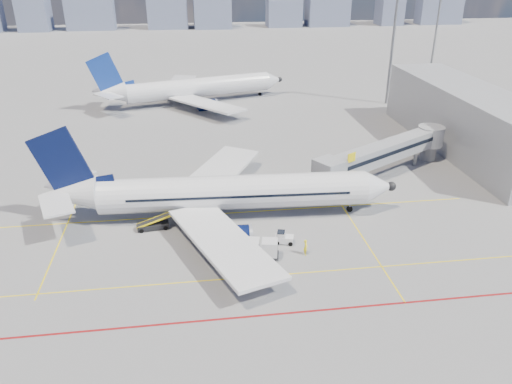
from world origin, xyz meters
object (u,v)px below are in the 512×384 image
Objects in this scene: main_aircraft at (219,193)px; baggage_tug at (283,238)px; belt_loader at (154,225)px; second_aircraft at (191,88)px; cargo_dolly at (261,248)px; ramp_worker at (306,247)px.

main_aircraft is 18.78× the size of baggage_tug.
belt_loader reaches higher than baggage_tug.
cargo_dolly is (5.87, -63.55, -2.07)m from second_aircraft.
ramp_worker is at bearing -38.01° from baggage_tug.
cargo_dolly is at bearing -66.57° from main_aircraft.
baggage_tug is at bearing -97.42° from second_aircraft.
belt_loader is at bearing -163.53° from main_aircraft.
second_aircraft is 64.51m from ramp_worker.
ramp_worker is (10.72, -63.57, -2.32)m from second_aircraft.
cargo_dolly is at bearing -41.19° from belt_loader.
main_aircraft is 10.60m from cargo_dolly.
belt_loader reaches higher than cargo_dolly.
cargo_dolly is (3.66, -9.73, -2.07)m from main_aircraft.
ramp_worker reaches higher than baggage_tug.
belt_loader is 2.95× the size of ramp_worker.
belt_loader is at bearing 67.42° from ramp_worker.
main_aircraft is at bearing 121.98° from cargo_dolly.
baggage_tug is at bearing 53.06° from cargo_dolly.
main_aircraft is 8.46m from belt_loader.
second_aircraft is 7.93× the size of belt_loader.
main_aircraft reaches higher than ramp_worker.
second_aircraft is at bearing 95.18° from main_aircraft.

